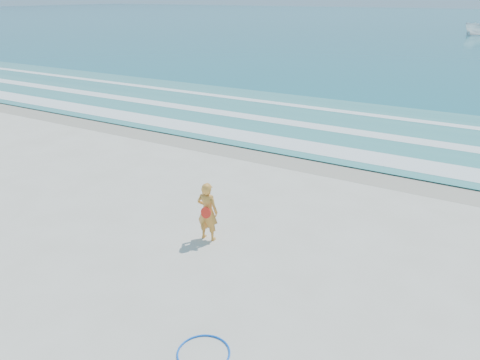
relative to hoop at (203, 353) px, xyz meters
The scene contains 8 objects.
ground 2.22m from the hoop, 160.26° to the left, with size 400.00×400.00×0.00m, color silver.
wet_sand 9.97m from the hoop, 102.10° to the left, with size 400.00×2.40×0.00m, color #B2A893.
shallow 14.90m from the hoop, 98.07° to the left, with size 400.00×10.00×0.01m, color #59B7AD.
foam_near 11.25m from the hoop, 100.72° to the left, with size 400.00×1.40×0.01m, color white.
foam_mid 14.11m from the hoop, 98.53° to the left, with size 400.00×0.90×0.01m, color white.
foam_far 17.38m from the hoop, 96.91° to the left, with size 400.00×0.60×0.01m, color white.
hoop is the anchor object (origin of this frame).
woman 3.94m from the hoop, 123.37° to the left, with size 0.56×0.42×1.45m.
Camera 1 is at (5.71, -5.64, 5.49)m, focal length 35.00 mm.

